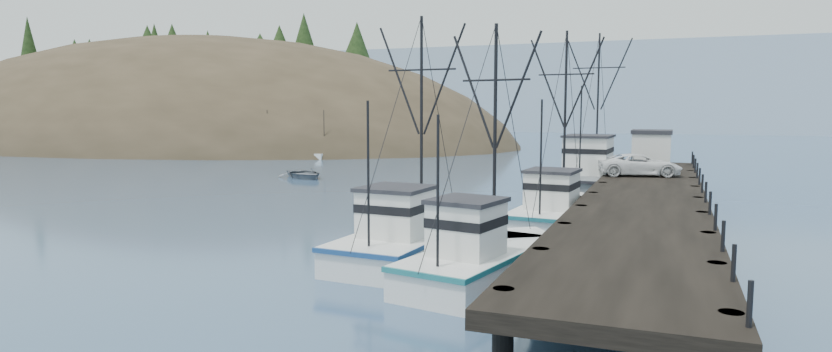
{
  "coord_description": "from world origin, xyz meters",
  "views": [
    {
      "loc": [
        15.2,
        -19.69,
        6.56
      ],
      "look_at": [
        1.21,
        15.83,
        2.5
      ],
      "focal_mm": 28.0,
      "sensor_mm": 36.0,
      "label": 1
    }
  ],
  "objects_px": {
    "pickup_truck": "(640,165)",
    "motorboat": "(304,178)",
    "pier": "(644,200)",
    "trawler_near": "(483,259)",
    "trawler_mid": "(412,239)",
    "pier_shed": "(651,148)",
    "trawler_far": "(558,212)",
    "work_vessel": "(592,180)"
  },
  "relations": [
    {
      "from": "pickup_truck",
      "to": "work_vessel",
      "type": "bearing_deg",
      "value": 28.52
    },
    {
      "from": "trawler_far",
      "to": "trawler_mid",
      "type": "bearing_deg",
      "value": -115.96
    },
    {
      "from": "trawler_near",
      "to": "trawler_far",
      "type": "xyz_separation_m",
      "value": [
        0.85,
        12.28,
        0.0
      ]
    },
    {
      "from": "work_vessel",
      "to": "pier_shed",
      "type": "bearing_deg",
      "value": 49.36
    },
    {
      "from": "trawler_near",
      "to": "trawler_mid",
      "type": "height_order",
      "value": "trawler_mid"
    },
    {
      "from": "trawler_mid",
      "to": "trawler_far",
      "type": "distance_m",
      "value": 10.88
    },
    {
      "from": "trawler_near",
      "to": "pier_shed",
      "type": "xyz_separation_m",
      "value": [
        5.07,
        30.31,
        2.6
      ]
    },
    {
      "from": "trawler_mid",
      "to": "pickup_truck",
      "type": "xyz_separation_m",
      "value": [
        8.5,
        19.61,
        1.92
      ]
    },
    {
      "from": "trawler_near",
      "to": "work_vessel",
      "type": "distance_m",
      "value": 25.78
    },
    {
      "from": "pier",
      "to": "pickup_truck",
      "type": "relative_size",
      "value": 8.25
    },
    {
      "from": "trawler_far",
      "to": "pickup_truck",
      "type": "distance_m",
      "value": 10.69
    },
    {
      "from": "trawler_mid",
      "to": "pier_shed",
      "type": "xyz_separation_m",
      "value": [
        8.99,
        27.82,
        2.6
      ]
    },
    {
      "from": "pier",
      "to": "pier_shed",
      "type": "height_order",
      "value": "pier_shed"
    },
    {
      "from": "pickup_truck",
      "to": "pier_shed",
      "type": "bearing_deg",
      "value": -18.12
    },
    {
      "from": "trawler_mid",
      "to": "pier_shed",
      "type": "height_order",
      "value": "trawler_mid"
    },
    {
      "from": "trawler_far",
      "to": "motorboat",
      "type": "bearing_deg",
      "value": 147.96
    },
    {
      "from": "trawler_near",
      "to": "pier_shed",
      "type": "bearing_deg",
      "value": 80.5
    },
    {
      "from": "pier_shed",
      "to": "trawler_far",
      "type": "bearing_deg",
      "value": -103.18
    },
    {
      "from": "trawler_mid",
      "to": "trawler_far",
      "type": "height_order",
      "value": "trawler_far"
    },
    {
      "from": "work_vessel",
      "to": "motorboat",
      "type": "distance_m",
      "value": 26.53
    },
    {
      "from": "trawler_mid",
      "to": "trawler_near",
      "type": "bearing_deg",
      "value": -32.49
    },
    {
      "from": "pier",
      "to": "work_vessel",
      "type": "distance_m",
      "value": 14.06
    },
    {
      "from": "trawler_far",
      "to": "pier_shed",
      "type": "relative_size",
      "value": 3.46
    },
    {
      "from": "trawler_mid",
      "to": "pier_shed",
      "type": "distance_m",
      "value": 29.35
    },
    {
      "from": "pier",
      "to": "trawler_mid",
      "type": "relative_size",
      "value": 4.02
    },
    {
      "from": "trawler_far",
      "to": "work_vessel",
      "type": "height_order",
      "value": "work_vessel"
    },
    {
      "from": "pickup_truck",
      "to": "trawler_far",
      "type": "bearing_deg",
      "value": 144.47
    },
    {
      "from": "motorboat",
      "to": "pier",
      "type": "bearing_deg",
      "value": -81.43
    },
    {
      "from": "pier",
      "to": "trawler_far",
      "type": "relative_size",
      "value": 3.97
    },
    {
      "from": "trawler_far",
      "to": "motorboat",
      "type": "relative_size",
      "value": 2.06
    },
    {
      "from": "trawler_far",
      "to": "pickup_truck",
      "type": "bearing_deg",
      "value": 69.18
    },
    {
      "from": "pickup_truck",
      "to": "motorboat",
      "type": "bearing_deg",
      "value": 63.02
    },
    {
      "from": "motorboat",
      "to": "trawler_far",
      "type": "bearing_deg",
      "value": -85.37
    },
    {
      "from": "pier_shed",
      "to": "trawler_mid",
      "type": "bearing_deg",
      "value": -107.91
    },
    {
      "from": "trawler_mid",
      "to": "pickup_truck",
      "type": "bearing_deg",
      "value": 66.57
    },
    {
      "from": "pier",
      "to": "work_vessel",
      "type": "height_order",
      "value": "work_vessel"
    },
    {
      "from": "pier_shed",
      "to": "motorboat",
      "type": "relative_size",
      "value": 0.59
    },
    {
      "from": "trawler_near",
      "to": "trawler_mid",
      "type": "relative_size",
      "value": 0.92
    },
    {
      "from": "pier",
      "to": "trawler_far",
      "type": "bearing_deg",
      "value": -179.55
    },
    {
      "from": "trawler_far",
      "to": "motorboat",
      "type": "distance_m",
      "value": 30.73
    },
    {
      "from": "pickup_truck",
      "to": "trawler_mid",
      "type": "bearing_deg",
      "value": 141.85
    },
    {
      "from": "trawler_mid",
      "to": "pickup_truck",
      "type": "distance_m",
      "value": 21.46
    }
  ]
}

